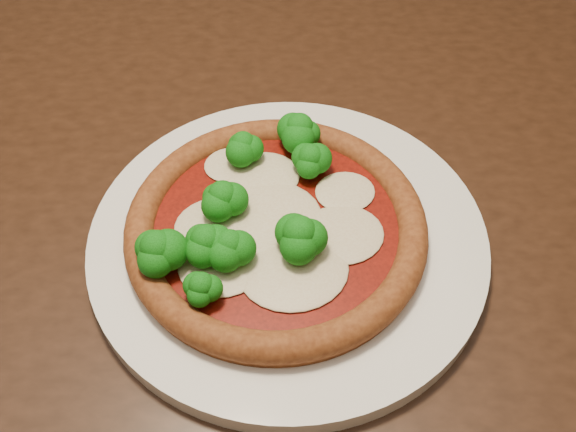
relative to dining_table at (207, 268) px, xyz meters
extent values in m
plane|color=black|center=(-0.09, 0.18, -0.65)|extent=(4.00, 4.00, 0.00)
cube|color=black|center=(0.00, 0.00, 0.08)|extent=(1.34, 0.99, 0.04)
cylinder|color=black|center=(0.61, 0.22, -0.29)|extent=(0.06, 0.06, 0.71)
cylinder|color=silver|center=(0.07, -0.06, 0.11)|extent=(0.35, 0.35, 0.02)
cylinder|color=brown|center=(0.06, -0.06, 0.12)|extent=(0.25, 0.25, 0.01)
torus|color=brown|center=(0.06, -0.06, 0.13)|extent=(0.26, 0.26, 0.03)
cylinder|color=#710E05|center=(0.06, -0.06, 0.13)|extent=(0.21, 0.21, 0.00)
ellipsoid|color=beige|center=(0.06, -0.01, 0.14)|extent=(0.07, 0.06, 0.01)
ellipsoid|color=beige|center=(0.04, 0.01, 0.14)|extent=(0.05, 0.05, 0.00)
ellipsoid|color=beige|center=(0.01, -0.06, 0.14)|extent=(0.07, 0.07, 0.01)
ellipsoid|color=beige|center=(0.01, -0.10, 0.14)|extent=(0.07, 0.07, 0.01)
ellipsoid|color=beige|center=(0.13, -0.04, 0.14)|extent=(0.05, 0.05, 0.00)
ellipsoid|color=beige|center=(0.05, -0.06, 0.14)|extent=(0.10, 0.09, 0.01)
ellipsoid|color=beige|center=(0.07, -0.11, 0.14)|extent=(0.09, 0.08, 0.01)
ellipsoid|color=beige|center=(0.12, -0.09, 0.14)|extent=(0.07, 0.06, 0.01)
ellipsoid|color=#168916|center=(0.00, -0.09, 0.16)|extent=(0.04, 0.04, 0.04)
ellipsoid|color=#168916|center=(-0.04, -0.09, 0.16)|extent=(0.05, 0.05, 0.04)
ellipsoid|color=#168916|center=(0.10, 0.02, 0.16)|extent=(0.05, 0.05, 0.04)
ellipsoid|color=#168916|center=(0.11, -0.01, 0.15)|extent=(0.04, 0.04, 0.03)
ellipsoid|color=#168916|center=(-0.01, -0.13, 0.15)|extent=(0.03, 0.03, 0.03)
ellipsoid|color=#168916|center=(0.02, -0.10, 0.16)|extent=(0.04, 0.04, 0.04)
ellipsoid|color=#168916|center=(0.05, 0.02, 0.15)|extent=(0.04, 0.04, 0.03)
ellipsoid|color=#168916|center=(0.08, -0.10, 0.16)|extent=(0.05, 0.05, 0.04)
ellipsoid|color=#168916|center=(0.02, -0.04, 0.16)|extent=(0.04, 0.04, 0.04)
camera|label=1|loc=(0.00, -0.41, 0.56)|focal=40.00mm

